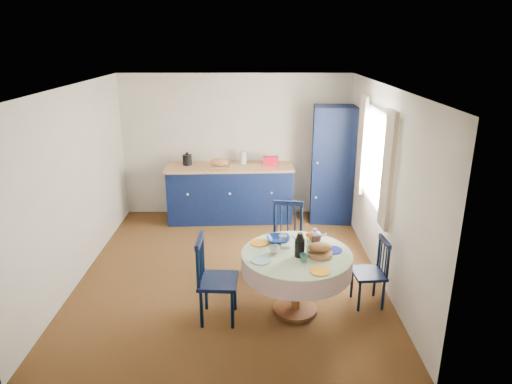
# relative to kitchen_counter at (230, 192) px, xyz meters

# --- Properties ---
(floor) EXTENTS (4.50, 4.50, 0.00)m
(floor) POSITION_rel_kitchen_counter_xyz_m (0.10, -1.90, -0.50)
(floor) COLOR black
(floor) RESTS_ON ground
(ceiling) EXTENTS (4.50, 4.50, 0.00)m
(ceiling) POSITION_rel_kitchen_counter_xyz_m (0.10, -1.90, 2.00)
(ceiling) COLOR white
(ceiling) RESTS_ON wall_back
(wall_back) EXTENTS (4.00, 0.02, 2.50)m
(wall_back) POSITION_rel_kitchen_counter_xyz_m (0.10, 0.35, 0.75)
(wall_back) COLOR beige
(wall_back) RESTS_ON floor
(wall_left) EXTENTS (0.02, 4.50, 2.50)m
(wall_left) POSITION_rel_kitchen_counter_xyz_m (-1.90, -1.90, 0.75)
(wall_left) COLOR beige
(wall_left) RESTS_ON floor
(wall_right) EXTENTS (0.02, 4.50, 2.50)m
(wall_right) POSITION_rel_kitchen_counter_xyz_m (2.10, -1.90, 0.75)
(wall_right) COLOR beige
(wall_right) RESTS_ON floor
(window) EXTENTS (0.10, 1.74, 1.45)m
(window) POSITION_rel_kitchen_counter_xyz_m (2.05, -1.60, 1.02)
(window) COLOR white
(window) RESTS_ON wall_right
(kitchen_counter) EXTENTS (2.22, 0.77, 1.22)m
(kitchen_counter) POSITION_rel_kitchen_counter_xyz_m (0.00, 0.00, 0.00)
(kitchen_counter) COLOR black
(kitchen_counter) RESTS_ON floor
(pantry_cabinet) EXTENTS (0.74, 0.56, 2.01)m
(pantry_cabinet) POSITION_rel_kitchen_counter_xyz_m (1.76, -0.05, 0.50)
(pantry_cabinet) COLOR black
(pantry_cabinet) RESTS_ON floor
(dining_table) EXTENTS (1.25, 1.25, 1.04)m
(dining_table) POSITION_rel_kitchen_counter_xyz_m (0.91, -2.90, 0.14)
(dining_table) COLOR brown
(dining_table) RESTS_ON floor
(chair_left) EXTENTS (0.45, 0.47, 1.00)m
(chair_left) POSITION_rel_kitchen_counter_xyz_m (-0.03, -3.03, 0.01)
(chair_left) COLOR black
(chair_left) RESTS_ON floor
(chair_far) EXTENTS (0.50, 0.49, 1.00)m
(chair_far) POSITION_rel_kitchen_counter_xyz_m (0.86, -1.96, 0.00)
(chair_far) COLOR black
(chair_far) RESTS_ON floor
(chair_right) EXTENTS (0.39, 0.41, 0.85)m
(chair_right) POSITION_rel_kitchen_counter_xyz_m (1.82, -2.73, -0.07)
(chair_right) COLOR black
(chair_right) RESTS_ON floor
(mug_a) EXTENTS (0.11, 0.11, 0.09)m
(mug_a) POSITION_rel_kitchen_counter_xyz_m (0.65, -2.89, 0.30)
(mug_a) COLOR silver
(mug_a) RESTS_ON dining_table
(mug_b) EXTENTS (0.09, 0.09, 0.08)m
(mug_b) POSITION_rel_kitchen_counter_xyz_m (0.96, -3.09, 0.30)
(mug_b) COLOR #2E6F6D
(mug_b) RESTS_ON dining_table
(mug_c) EXTENTS (0.14, 0.14, 0.11)m
(mug_c) POSITION_rel_kitchen_counter_xyz_m (1.14, -2.62, 0.31)
(mug_c) COLOR black
(mug_c) RESTS_ON dining_table
(mug_d) EXTENTS (0.10, 0.10, 0.09)m
(mug_d) POSITION_rel_kitchen_counter_xyz_m (0.76, -2.60, 0.30)
(mug_d) COLOR silver
(mug_d) RESTS_ON dining_table
(cobalt_bowl) EXTENTS (0.28, 0.28, 0.07)m
(cobalt_bowl) POSITION_rel_kitchen_counter_xyz_m (0.70, -2.61, 0.29)
(cobalt_bowl) COLOR navy
(cobalt_bowl) RESTS_ON dining_table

